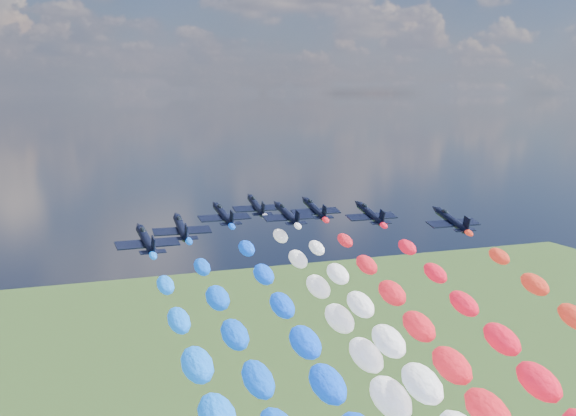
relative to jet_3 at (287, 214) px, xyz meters
name	(u,v)px	position (x,y,z in m)	size (l,w,h in m)	color
jet_0	(146,240)	(-28.24, -14.73, 0.00)	(9.42, 12.64, 2.78)	black
jet_1	(181,228)	(-21.04, -6.45, 0.00)	(9.42, 12.64, 2.78)	black
jet_2	(224,215)	(-10.98, 3.72, 0.00)	(9.42, 12.64, 2.78)	black
jet_3	(287,214)	(0.00, 0.00, 0.00)	(9.42, 12.64, 2.78)	black
jet_4	(256,206)	(-2.00, 11.73, 0.00)	(9.42, 12.64, 2.78)	black
jet_5	(315,209)	(7.14, 3.99, 0.00)	(9.42, 12.64, 2.78)	black
jet_6	(370,214)	(14.43, -4.87, 0.00)	(9.42, 12.64, 2.78)	black
jet_7	(451,220)	(24.42, -16.15, 0.00)	(9.42, 12.64, 2.78)	black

